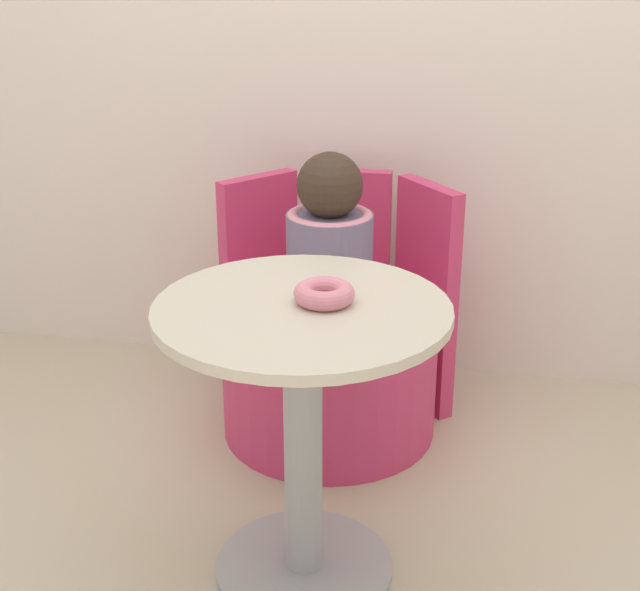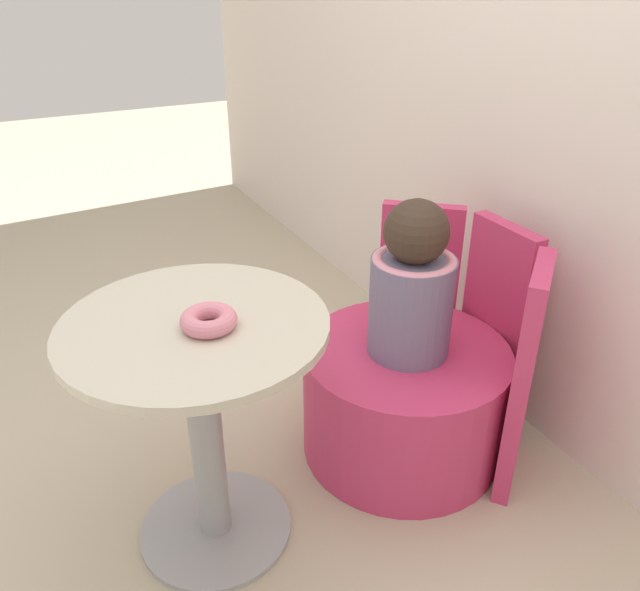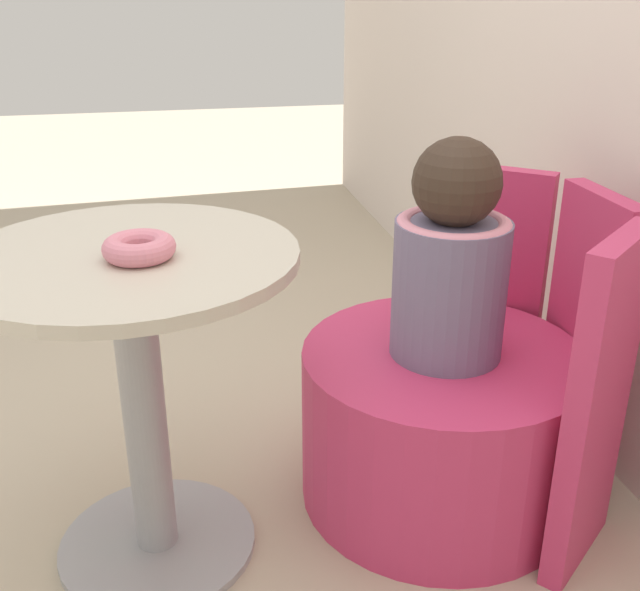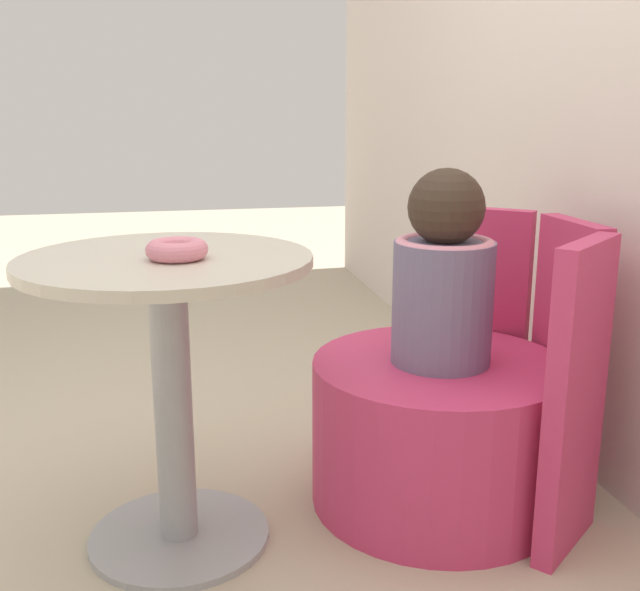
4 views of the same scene
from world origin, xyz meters
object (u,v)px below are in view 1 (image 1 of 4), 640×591
Objects in this scene: child_figure at (330,243)px; donut at (324,294)px; round_table at (303,397)px; tub_chair at (329,372)px.

child_figure is 3.67× the size of donut.
round_table is 1.07× the size of tub_chair.
tub_chair is at bearing 180.00° from child_figure.
tub_chair is at bearing 94.82° from round_table.
round_table is 1.43× the size of child_figure.
donut reaches higher than round_table.
child_figure reaches higher than round_table.
donut reaches higher than tub_chair.
round_table is 5.24× the size of donut.
child_figure is (0.00, 0.00, 0.42)m from tub_chair.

